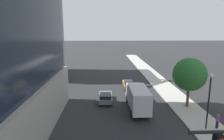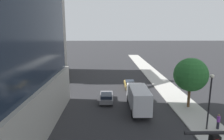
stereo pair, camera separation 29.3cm
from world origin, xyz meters
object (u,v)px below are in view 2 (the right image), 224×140
Objects in this scene: street_lamp at (210,94)px; pedestrian_purple_shirt at (218,122)px; box_truck at (138,97)px; construction_building at (30,11)px; car_gray at (106,97)px; car_gold at (130,84)px; street_tree at (191,75)px.

pedestrian_purple_shirt is at bearing 1.89° from street_lamp.
street_lamp is at bearing -40.40° from box_truck.
construction_building is 29.41m from car_gray.
construction_building is 7.26× the size of car_gold.
box_truck reaches higher than car_gold.
pedestrian_purple_shirt is at bearing -43.07° from construction_building.
street_tree is 7.62m from box_truck.
construction_building is at bearing 151.36° from car_gold.
street_lamp is at bearing -178.11° from pedestrian_purple_shirt.
car_gray is (-11.27, 2.52, -3.95)m from street_tree.
box_truck is (0.00, -10.19, 1.11)m from car_gold.
street_lamp is 3.70× the size of pedestrian_purple_shirt.
street_tree is 7.21m from pedestrian_purple_shirt.
street_tree is at bearing 96.35° from pedestrian_purple_shirt.
street_tree is 0.86× the size of box_truck.
construction_building is 33.64m from box_truck.
car_gray is 2.81× the size of pedestrian_purple_shirt.
box_truck is (-6.51, 5.54, -2.24)m from street_lamp.
pedestrian_purple_shirt is (7.72, -15.69, 0.26)m from car_gold.
street_lamp is 8.84m from box_truck.
box_truck is (4.23, -3.16, 1.10)m from car_gray.
construction_building reaches higher than car_gold.
pedestrian_purple_shirt is at bearing -83.65° from street_tree.
street_lamp is 3.32m from pedestrian_purple_shirt.
street_lamp is 17.35m from car_gold.
street_lamp reaches higher than car_gray.
car_gold is at bearing 126.42° from street_tree.
street_tree is 12.21m from car_gray.
street_tree reaches higher than box_truck.
box_truck is (21.80, -22.09, -12.98)m from construction_building.
box_truck is at bearing -45.38° from construction_building.
car_gray is at bearing 143.23° from box_truck.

